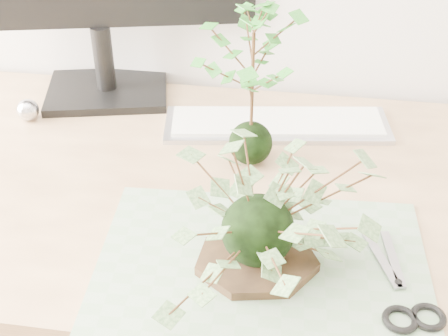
{
  "coord_description": "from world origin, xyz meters",
  "views": [
    {
      "loc": [
        0.12,
        0.37,
        1.39
      ],
      "look_at": [
        0.0,
        1.14,
        0.84
      ],
      "focal_mm": 50.0,
      "sensor_mm": 36.0,
      "label": 1
    }
  ],
  "objects": [
    {
      "name": "foil_ball",
      "position": [
        -0.44,
        1.39,
        0.76
      ],
      "size": [
        0.04,
        0.04,
        0.04
      ],
      "primitive_type": "sphere",
      "color": "silver",
      "rests_on": "desk"
    },
    {
      "name": "cutting_mat",
      "position": [
        0.07,
        1.04,
        0.74
      ],
      "size": [
        0.5,
        0.35,
        0.0
      ],
      "primitive_type": "cube",
      "rotation": [
        0.0,
        0.0,
        0.06
      ],
      "color": "gray",
      "rests_on": "desk"
    },
    {
      "name": "desk",
      "position": [
        0.03,
        1.23,
        0.65
      ],
      "size": [
        1.6,
        0.7,
        0.74
      ],
      "color": "tan",
      "rests_on": "ground_plane"
    },
    {
      "name": "keyboard",
      "position": [
        0.06,
        1.43,
        0.75
      ],
      "size": [
        0.46,
        0.19,
        0.02
      ],
      "rotation": [
        0.0,
        0.0,
        0.15
      ],
      "color": "#B2B2BD",
      "rests_on": "desk"
    },
    {
      "name": "maple_kokedama",
      "position": [
        0.02,
        1.31,
        0.97
      ],
      "size": [
        0.19,
        0.19,
        0.33
      ],
      "rotation": [
        0.0,
        0.0,
        -0.09
      ],
      "color": "black",
      "rests_on": "desk"
    },
    {
      "name": "scissors",
      "position": [
        0.27,
        0.99,
        0.75
      ],
      "size": [
        0.1,
        0.2,
        0.01
      ],
      "rotation": [
        0.0,
        0.0,
        0.26
      ],
      "color": "gray",
      "rests_on": "cutting_mat"
    },
    {
      "name": "stone_dish",
      "position": [
        0.06,
        1.04,
        0.75
      ],
      "size": [
        0.22,
        0.22,
        0.01
      ],
      "primitive_type": "cylinder",
      "rotation": [
        0.0,
        0.0,
        0.19
      ],
      "color": "black",
      "rests_on": "cutting_mat"
    },
    {
      "name": "ivy_kokedama",
      "position": [
        0.06,
        1.04,
        0.86
      ],
      "size": [
        0.38,
        0.38,
        0.21
      ],
      "rotation": [
        0.0,
        0.0,
        -0.35
      ],
      "color": "black",
      "rests_on": "stone_dish"
    }
  ]
}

